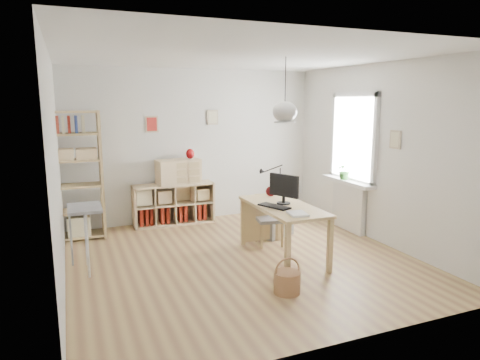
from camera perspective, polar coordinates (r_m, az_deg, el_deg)
name	(u,v)px	position (r m, az deg, el deg)	size (l,w,h in m)	color
ground	(241,259)	(5.98, 0.20, -10.51)	(4.50, 4.50, 0.00)	tan
room_shell	(285,112)	(5.68, 6.00, 9.02)	(4.50, 4.50, 4.50)	white
window_unit	(354,138)	(7.24, 14.93, 5.46)	(0.07, 1.16, 1.46)	white
radiator	(349,207)	(7.40, 14.29, -3.45)	(0.10, 0.80, 0.80)	silver
windowsill	(347,182)	(7.28, 14.13, -0.20)	(0.22, 1.20, 0.06)	white
desk	(283,212)	(5.87, 5.75, -4.22)	(0.70, 1.50, 0.75)	tan
cube_shelf	(172,207)	(7.65, -9.04, -3.57)	(1.40, 0.38, 0.72)	beige
tall_bookshelf	(75,171)	(7.04, -21.18, 1.18)	(0.80, 0.38, 2.00)	tan
side_table	(80,221)	(5.71, -20.61, -5.16)	(0.40, 0.55, 0.85)	gray
chair	(268,216)	(6.49, 3.81, -4.82)	(0.43, 0.43, 0.75)	gray
wicker_basket	(287,281)	(4.99, 6.30, -13.30)	(0.31, 0.30, 0.42)	#916641
storage_chest	(272,223)	(6.99, 4.25, -5.74)	(0.76, 0.80, 0.59)	silver
monitor	(284,187)	(5.87, 5.87, -0.98)	(0.23, 0.44, 0.41)	black
keyboard	(274,206)	(5.71, 4.59, -3.52)	(0.17, 0.45, 0.02)	black
task_lamp	(270,177)	(6.31, 4.01, 0.44)	(0.40, 0.15, 0.43)	black
yarn_ball	(271,191)	(6.35, 4.12, -1.52)	(0.15, 0.15, 0.15)	#44090B
paper_tray	(298,214)	(5.37, 7.70, -4.49)	(0.21, 0.27, 0.03)	white
drawer_chest	(178,172)	(7.51, -8.21, 1.13)	(0.74, 0.34, 0.43)	beige
red_vase	(190,154)	(7.52, -6.67, 3.49)	(0.15, 0.15, 0.18)	maroon
potted_plant	(345,171)	(7.29, 13.79, 1.23)	(0.26, 0.23, 0.29)	#2A6124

